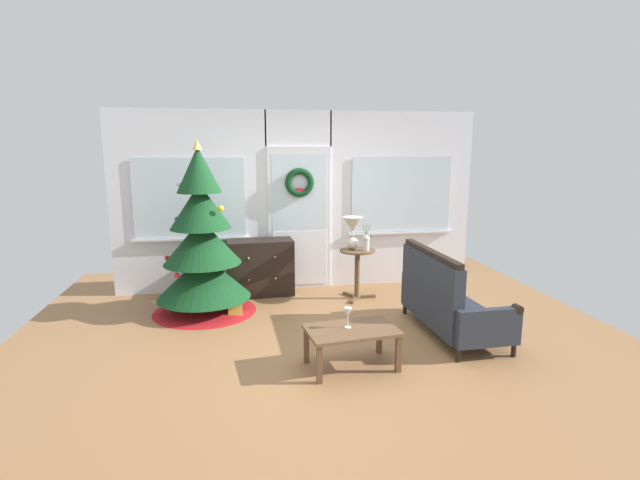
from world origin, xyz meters
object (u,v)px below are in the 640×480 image
christmas_tree (202,250)px  wine_glass (348,313)px  table_lamp (353,228)px  side_table (357,264)px  settee_sofa (446,301)px  flower_vase (366,242)px  coffee_table (352,334)px  gift_box (235,309)px  dresser_cabinet (261,267)px

christmas_tree → wine_glass: (1.44, -1.79, -0.27)m
table_lamp → wine_glass: (-0.52, -2.02, -0.44)m
side_table → wine_glass: 2.07m
settee_sofa → flower_vase: (-0.56, 1.32, 0.43)m
side_table → coffee_table: 2.09m
table_lamp → wine_glass: table_lamp is taller
flower_vase → gift_box: flower_vase is taller
dresser_cabinet → flower_vase: flower_vase is taller
side_table → gift_box: (-1.64, -0.41, -0.40)m
wine_glass → gift_box: bearing=123.8°
settee_sofa → gift_box: size_ratio=8.97×
side_table → flower_vase: (0.10, -0.06, 0.32)m
settee_sofa → coffee_table: 1.37m
dresser_cabinet → wine_glass: (0.70, -2.40, 0.14)m
table_lamp → flower_vase: table_lamp is taller
settee_sofa → coffee_table: size_ratio=1.71×
settee_sofa → flower_vase: bearing=113.0°
christmas_tree → settee_sofa: (2.68, -1.19, -0.42)m
dresser_cabinet → coffee_table: size_ratio=1.03×
christmas_tree → gift_box: (0.38, -0.21, -0.71)m
christmas_tree → table_lamp: christmas_tree is taller
dresser_cabinet → settee_sofa: size_ratio=0.60×
dresser_cabinet → coffee_table: bearing=-73.2°
settee_sofa → gift_box: 2.52m
side_table → table_lamp: 0.49m
dresser_cabinet → settee_sofa: 2.65m
coffee_table → settee_sofa: bearing=27.6°
flower_vase → table_lamp: bearing=148.0°
dresser_cabinet → coffee_table: dresser_cabinet is taller
christmas_tree → settee_sofa: christmas_tree is taller
side_table → table_lamp: table_lamp is taller
dresser_cabinet → gift_box: (-0.36, -0.82, -0.30)m
settee_sofa → gift_box: (-2.30, 0.97, -0.29)m
flower_vase → wine_glass: size_ratio=1.79×
christmas_tree → table_lamp: (1.96, 0.23, 0.17)m
christmas_tree → flower_vase: size_ratio=6.09×
coffee_table → gift_box: coffee_table is taller
side_table → flower_vase: 0.34m
coffee_table → christmas_tree: bearing=128.9°
christmas_tree → table_lamp: size_ratio=4.84×
side_table → wine_glass: size_ratio=3.52×
side_table → christmas_tree: bearing=-174.6°
dresser_cabinet → settee_sofa: (1.95, -1.79, -0.01)m
flower_vase → coffee_table: bearing=-108.5°
gift_box → flower_vase: bearing=11.2°
settee_sofa → table_lamp: 1.70m
wine_glass → table_lamp: bearing=75.5°
coffee_table → gift_box: bearing=124.1°
christmas_tree → flower_vase: 2.13m
flower_vase → wine_glass: bearing=-109.6°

